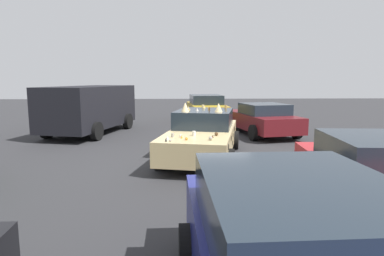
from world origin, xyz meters
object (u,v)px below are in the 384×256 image
(parked_sedan_far_left, at_px, (384,180))
(parked_sedan_row_back_center, at_px, (262,119))
(parked_sedan_behind_right, at_px, (206,108))
(art_car_decorated, at_px, (203,134))
(parked_van_row_back_far, at_px, (90,107))

(parked_sedan_far_left, bearing_deg, parked_sedan_row_back_center, -176.34)
(parked_sedan_far_left, bearing_deg, parked_sedan_behind_right, -166.93)
(art_car_decorated, distance_m, parked_van_row_back_far, 6.47)
(art_car_decorated, relative_size, parked_sedan_row_back_center, 1.09)
(art_car_decorated, bearing_deg, parked_sedan_far_left, 41.64)
(parked_van_row_back_far, height_order, parked_sedan_behind_right, parked_van_row_back_far)
(parked_van_row_back_far, relative_size, parked_sedan_row_back_center, 1.22)
(parked_sedan_far_left, bearing_deg, art_car_decorated, -145.80)
(parked_van_row_back_far, distance_m, parked_sedan_row_back_center, 7.33)
(parked_van_row_back_far, xyz_separation_m, parked_sedan_row_back_center, (-0.64, -7.28, -0.48))
(art_car_decorated, relative_size, parked_sedan_behind_right, 1.13)
(parked_sedan_row_back_center, bearing_deg, parked_sedan_behind_right, 14.79)
(art_car_decorated, height_order, parked_sedan_row_back_center, art_car_decorated)
(art_car_decorated, height_order, parked_sedan_far_left, art_car_decorated)
(parked_sedan_far_left, height_order, parked_sedan_behind_right, parked_sedan_behind_right)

